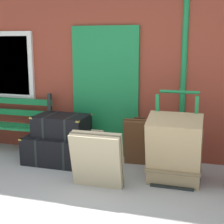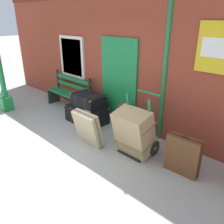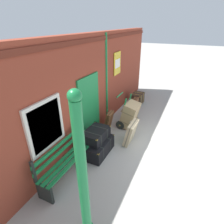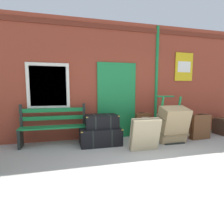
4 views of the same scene
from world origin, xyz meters
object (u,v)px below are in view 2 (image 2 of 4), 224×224
(porters_trolley, at_px, (139,139))
(suitcase_tan, at_px, (183,155))
(suitcase_umber, at_px, (129,120))
(large_brown_trunk, at_px, (134,132))
(steamer_trunk_middle, at_px, (89,101))
(suitcase_brown, at_px, (88,128))
(platform_bench, at_px, (69,94))
(steamer_trunk_base, at_px, (87,114))
(lamp_post, at_px, (1,73))

(porters_trolley, height_order, suitcase_tan, porters_trolley)
(porters_trolley, bearing_deg, suitcase_umber, 146.03)
(large_brown_trunk, height_order, suitcase_tan, large_brown_trunk)
(steamer_trunk_middle, relative_size, suitcase_brown, 1.08)
(porters_trolley, relative_size, suitcase_umber, 1.60)
(steamer_trunk_middle, bearing_deg, suitcase_tan, -5.30)
(steamer_trunk_middle, distance_m, suitcase_brown, 1.15)
(suitcase_tan, height_order, suitcase_brown, suitcase_brown)
(platform_bench, distance_m, steamer_trunk_middle, 1.18)
(platform_bench, bearing_deg, porters_trolley, -8.95)
(large_brown_trunk, xyz_separation_m, suitcase_umber, (-0.59, 0.57, -0.11))
(steamer_trunk_middle, xyz_separation_m, porters_trolley, (1.77, -0.22, -0.31))
(platform_bench, height_order, suitcase_tan, platform_bench)
(steamer_trunk_middle, height_order, suitcase_brown, suitcase_brown)
(suitcase_brown, bearing_deg, suitcase_umber, 69.68)
(steamer_trunk_base, bearing_deg, steamer_trunk_middle, 50.54)
(steamer_trunk_middle, xyz_separation_m, suitcase_tan, (2.74, -0.25, -0.24))
(suitcase_brown, bearing_deg, steamer_trunk_middle, 137.87)
(steamer_trunk_middle, bearing_deg, steamer_trunk_base, -129.46)
(steamer_trunk_middle, xyz_separation_m, suitcase_brown, (0.84, -0.76, -0.21))
(large_brown_trunk, bearing_deg, suitcase_brown, -158.59)
(suitcase_tan, bearing_deg, porters_trolley, 177.97)
(steamer_trunk_base, relative_size, steamer_trunk_middle, 1.23)
(large_brown_trunk, bearing_deg, steamer_trunk_middle, 167.51)
(porters_trolley, relative_size, suitcase_tan, 1.67)
(steamer_trunk_base, relative_size, large_brown_trunk, 1.05)
(porters_trolley, bearing_deg, steamer_trunk_base, 174.68)
(lamp_post, height_order, suitcase_umber, lamp_post)
(suitcase_umber, bearing_deg, porters_trolley, -33.97)
(steamer_trunk_middle, height_order, suitcase_tan, steamer_trunk_middle)
(steamer_trunk_base, height_order, porters_trolley, porters_trolley)
(platform_bench, height_order, suitcase_umber, platform_bench)
(large_brown_trunk, bearing_deg, steamer_trunk_base, 169.31)
(lamp_post, bearing_deg, platform_bench, 49.69)
(suitcase_tan, bearing_deg, lamp_post, -170.09)
(lamp_post, bearing_deg, suitcase_umber, 20.54)
(porters_trolley, height_order, suitcase_brown, porters_trolley)
(suitcase_tan, height_order, suitcase_umber, suitcase_umber)
(suitcase_brown, bearing_deg, platform_bench, 153.31)
(suitcase_tan, xyz_separation_m, suitcase_brown, (-1.90, -0.51, 0.03))
(large_brown_trunk, xyz_separation_m, suitcase_tan, (0.96, 0.14, -0.14))
(platform_bench, relative_size, porters_trolley, 1.33)
(porters_trolley, distance_m, suitcase_umber, 0.72)
(large_brown_trunk, relative_size, suitcase_brown, 1.26)
(lamp_post, bearing_deg, porters_trolley, 12.63)
(lamp_post, xyz_separation_m, porters_trolley, (4.10, 0.92, -0.81))
(platform_bench, xyz_separation_m, suitcase_umber, (2.34, -0.06, -0.08))
(suitcase_umber, bearing_deg, large_brown_trunk, -44.09)
(platform_bench, xyz_separation_m, steamer_trunk_base, (1.11, -0.29, -0.23))
(lamp_post, height_order, platform_bench, lamp_post)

